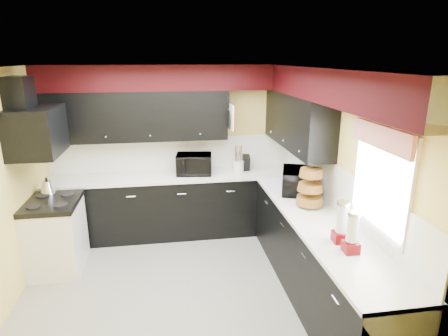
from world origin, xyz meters
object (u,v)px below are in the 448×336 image
at_px(microwave, 297,181).
at_px(knife_block, 246,163).
at_px(kettle, 47,187).
at_px(toaster_oven, 194,164).
at_px(utensil_crock, 238,167).

height_order(microwave, knife_block, microwave).
height_order(knife_block, kettle, knife_block).
bearing_deg(knife_block, kettle, -165.13).
relative_size(microwave, kettle, 2.94).
height_order(toaster_oven, knife_block, toaster_oven).
bearing_deg(toaster_oven, kettle, -158.93).
xyz_separation_m(knife_block, kettle, (-2.72, -0.53, -0.05)).
relative_size(microwave, knife_block, 2.30).
bearing_deg(kettle, microwave, -9.03).
bearing_deg(utensil_crock, toaster_oven, 178.33).
xyz_separation_m(toaster_oven, utensil_crock, (0.66, -0.02, -0.06)).
relative_size(knife_block, kettle, 1.28).
bearing_deg(toaster_oven, microwave, -31.06).
bearing_deg(microwave, knife_block, 42.15).
bearing_deg(microwave, kettle, 99.90).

